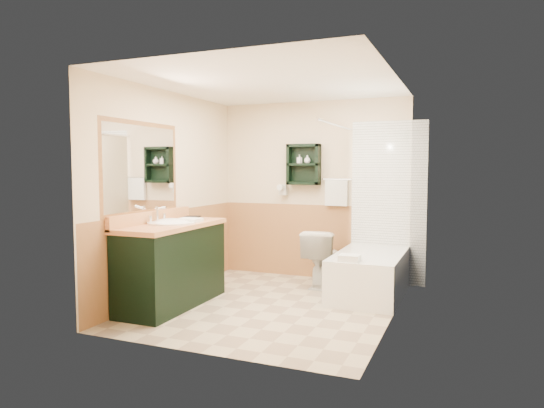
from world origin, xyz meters
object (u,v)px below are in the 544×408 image
Objects in this scene: hair_dryer at (283,190)px; toilet at (322,258)px; vanity at (172,265)px; wall_shelf at (304,164)px; bathtub at (370,273)px; soap_bottle_a at (300,161)px; vanity_book at (184,208)px; soap_bottle_b at (307,160)px.

hair_dryer is 0.33× the size of toilet.
toilet is (0.67, -0.35, -0.84)m from hair_dryer.
hair_dryer is 0.17× the size of vanity.
wall_shelf reaches higher than bathtub.
bathtub is at bearing -23.08° from hair_dryer.
vanity reaches higher than bathtub.
hair_dryer is 2.04× the size of soap_bottle_a.
vanity is 5.74× the size of vanity_book.
wall_shelf is 2.30m from vanity.
wall_shelf is 4.69× the size of soap_bottle_a.
soap_bottle_a is at bearing 65.14° from vanity.
hair_dryer is 0.97× the size of vanity_book.
wall_shelf is 0.39× the size of vanity.
vanity is 1.96m from toilet.
vanity_book is at bearing 108.17° from vanity.
vanity_book reaches higher than vanity.
vanity is (-0.89, -1.82, -1.10)m from wall_shelf.
vanity is at bearing -116.22° from wall_shelf.
bathtub is at bearing 3.51° from vanity_book.
toilet is 6.59× the size of soap_bottle_b.
vanity is 12.16× the size of soap_bottle_a.
soap_bottle_a is at bearing 180.00° from soap_bottle_b.
vanity is 1.97× the size of toilet.
vanity_book is at bearing -119.57° from hair_dryer.
vanity_book is (-1.06, -1.31, -0.52)m from wall_shelf.
soap_bottle_b is at bearing -4.83° from hair_dryer.
soap_bottle_a is (0.84, 1.81, 1.14)m from vanity.
wall_shelf is at bearing 174.79° from soap_bottle_b.
toilet is at bearing -27.86° from hair_dryer.
bathtub is (1.92, 1.28, -0.20)m from vanity.
vanity_book is 2.26× the size of soap_bottle_b.
bathtub is at bearing 33.64° from vanity.
soap_bottle_b is at bearing 0.00° from soap_bottle_a.
bathtub is 2.36m from vanity_book.
vanity_book is at bearing -159.61° from bathtub.
hair_dryer is 0.46m from soap_bottle_a.
vanity is at bearing -146.36° from bathtub.
toilet is at bearing -37.30° from soap_bottle_a.
soap_bottle_a reaches higher than bathtub.
vanity_book reaches higher than bathtub.
soap_bottle_b is at bearing 32.71° from vanity_book.
wall_shelf is at bearing -42.96° from toilet.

